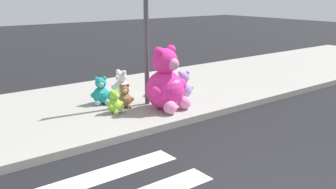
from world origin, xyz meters
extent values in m
cube|color=#9E9B93|center=(0.00, 5.20, 0.07)|extent=(28.00, 4.40, 0.15)
cube|color=white|center=(-1.76, 2.05, 0.00)|extent=(3.20, 0.45, 0.00)
cylinder|color=#4C4C51|center=(1.00, 4.40, 1.75)|extent=(0.11, 0.11, 3.20)
sphere|color=#F22D93|center=(1.11, 3.85, 0.59)|extent=(0.88, 0.88, 0.88)
ellipsoid|color=pink|center=(1.17, 3.54, 0.59)|extent=(0.51, 0.28, 0.57)
sphere|color=#F22D93|center=(1.11, 3.85, 1.25)|extent=(0.58, 0.58, 0.58)
sphere|color=pink|center=(1.16, 3.61, 1.21)|extent=(0.26, 0.26, 0.26)
sphere|color=#F22D93|center=(1.31, 3.89, 1.48)|extent=(0.22, 0.22, 0.22)
sphere|color=#F22D93|center=(1.54, 3.82, 0.66)|extent=(0.28, 0.28, 0.28)
sphere|color=pink|center=(1.42, 3.53, 0.30)|extent=(0.30, 0.30, 0.30)
sphere|color=#F22D93|center=(0.91, 3.81, 1.48)|extent=(0.22, 0.22, 0.22)
sphere|color=#F22D93|center=(0.72, 3.66, 0.66)|extent=(0.28, 0.28, 0.28)
sphere|color=pink|center=(0.94, 3.44, 0.30)|extent=(0.30, 0.30, 0.30)
sphere|color=white|center=(0.81, 5.27, 0.37)|extent=(0.43, 0.43, 0.43)
ellipsoid|color=white|center=(0.66, 5.22, 0.37)|extent=(0.17, 0.26, 0.28)
sphere|color=white|center=(0.81, 5.27, 0.69)|extent=(0.28, 0.28, 0.28)
sphere|color=white|center=(0.70, 5.23, 0.67)|extent=(0.13, 0.13, 0.13)
sphere|color=white|center=(0.85, 5.18, 0.80)|extent=(0.11, 0.11, 0.11)
sphere|color=white|center=(0.83, 5.06, 0.40)|extent=(0.14, 0.14, 0.14)
sphere|color=white|center=(0.68, 5.10, 0.22)|extent=(0.15, 0.15, 0.15)
sphere|color=white|center=(0.78, 5.37, 0.80)|extent=(0.11, 0.11, 0.11)
sphere|color=white|center=(0.69, 5.45, 0.40)|extent=(0.14, 0.14, 0.14)
sphere|color=white|center=(0.60, 5.32, 0.22)|extent=(0.15, 0.15, 0.15)
sphere|color=teal|center=(0.14, 5.09, 0.35)|extent=(0.40, 0.40, 0.40)
ellipsoid|color=#7BBFBC|center=(0.09, 4.95, 0.35)|extent=(0.24, 0.16, 0.26)
sphere|color=teal|center=(0.14, 5.09, 0.65)|extent=(0.26, 0.26, 0.26)
sphere|color=#7BBFBC|center=(0.10, 4.98, 0.64)|extent=(0.12, 0.12, 0.12)
sphere|color=teal|center=(0.23, 5.06, 0.76)|extent=(0.10, 0.10, 0.10)
sphere|color=teal|center=(0.31, 4.97, 0.38)|extent=(0.13, 0.13, 0.13)
sphere|color=#7BBFBC|center=(0.19, 4.89, 0.22)|extent=(0.14, 0.14, 0.14)
sphere|color=teal|center=(0.06, 5.12, 0.76)|extent=(0.10, 0.10, 0.10)
sphere|color=teal|center=(-0.05, 5.11, 0.38)|extent=(0.13, 0.13, 0.13)
sphere|color=#7BBFBC|center=(-0.02, 4.97, 0.22)|extent=(0.14, 0.14, 0.14)
sphere|color=#B28CD8|center=(2.03, 4.29, 0.36)|extent=(0.42, 0.42, 0.42)
ellipsoid|color=silver|center=(2.10, 4.42, 0.36)|extent=(0.25, 0.19, 0.27)
sphere|color=#B28CD8|center=(2.03, 4.29, 0.68)|extent=(0.28, 0.28, 0.28)
sphere|color=silver|center=(2.09, 4.39, 0.66)|extent=(0.13, 0.13, 0.13)
sphere|color=#B28CD8|center=(1.95, 4.33, 0.79)|extent=(0.11, 0.11, 0.11)
sphere|color=#B28CD8|center=(1.88, 4.43, 0.39)|extent=(0.13, 0.13, 0.13)
sphere|color=silver|center=(2.01, 4.50, 0.22)|extent=(0.15, 0.15, 0.15)
sphere|color=#B28CD8|center=(2.12, 4.24, 0.79)|extent=(0.11, 0.11, 0.11)
sphere|color=#B28CD8|center=(2.23, 4.24, 0.39)|extent=(0.13, 0.13, 0.13)
sphere|color=silver|center=(2.22, 4.39, 0.22)|extent=(0.15, 0.15, 0.15)
sphere|color=yellow|center=(1.79, 4.91, 0.34)|extent=(0.38, 0.38, 0.38)
ellipsoid|color=#F0DB80|center=(1.73, 5.04, 0.34)|extent=(0.23, 0.17, 0.25)
sphere|color=yellow|center=(1.79, 4.91, 0.62)|extent=(0.25, 0.25, 0.25)
sphere|color=#F0DB80|center=(1.75, 5.01, 0.61)|extent=(0.11, 0.11, 0.11)
sphere|color=yellow|center=(1.71, 4.88, 0.72)|extent=(0.10, 0.10, 0.10)
sphere|color=yellow|center=(1.61, 4.88, 0.37)|extent=(0.12, 0.12, 0.12)
sphere|color=#F0DB80|center=(1.63, 5.01, 0.22)|extent=(0.13, 0.13, 0.13)
sphere|color=yellow|center=(1.87, 4.95, 0.72)|extent=(0.10, 0.10, 0.10)
sphere|color=yellow|center=(1.93, 5.04, 0.37)|extent=(0.12, 0.12, 0.12)
sphere|color=#F0DB80|center=(1.82, 5.11, 0.22)|extent=(0.13, 0.13, 0.13)
sphere|color=#8CD133|center=(0.04, 4.26, 0.31)|extent=(0.32, 0.32, 0.32)
ellipsoid|color=#B8DE87|center=(0.07, 4.15, 0.31)|extent=(0.19, 0.11, 0.21)
sphere|color=#8CD133|center=(0.04, 4.26, 0.55)|extent=(0.21, 0.21, 0.21)
sphere|color=#B8DE87|center=(0.06, 4.17, 0.54)|extent=(0.10, 0.10, 0.10)
sphere|color=#8CD133|center=(0.11, 4.28, 0.64)|extent=(0.08, 0.08, 0.08)
sphere|color=#8CD133|center=(0.20, 4.26, 0.34)|extent=(0.10, 0.10, 0.10)
sphere|color=#B8DE87|center=(0.16, 4.15, 0.21)|extent=(0.11, 0.11, 0.11)
sphere|color=#8CD133|center=(-0.03, 4.24, 0.64)|extent=(0.08, 0.08, 0.08)
sphere|color=#8CD133|center=(-0.10, 4.18, 0.34)|extent=(0.10, 0.10, 0.10)
sphere|color=#B8DE87|center=(-0.01, 4.11, 0.21)|extent=(0.11, 0.11, 0.11)
sphere|color=olive|center=(0.43, 4.49, 0.32)|extent=(0.34, 0.34, 0.34)
ellipsoid|color=tan|center=(0.39, 4.38, 0.32)|extent=(0.20, 0.14, 0.22)
sphere|color=olive|center=(0.43, 4.49, 0.57)|extent=(0.22, 0.22, 0.22)
sphere|color=tan|center=(0.40, 4.40, 0.56)|extent=(0.10, 0.10, 0.10)
sphere|color=olive|center=(0.50, 4.46, 0.66)|extent=(0.08, 0.08, 0.08)
sphere|color=olive|center=(0.57, 4.39, 0.34)|extent=(0.11, 0.11, 0.11)
sphere|color=tan|center=(0.47, 4.32, 0.21)|extent=(0.12, 0.12, 0.12)
sphere|color=olive|center=(0.36, 4.52, 0.66)|extent=(0.08, 0.08, 0.08)
sphere|color=olive|center=(0.27, 4.51, 0.34)|extent=(0.11, 0.11, 0.11)
sphere|color=tan|center=(0.29, 4.39, 0.21)|extent=(0.12, 0.12, 0.12)
camera|label=1|loc=(-3.85, -2.77, 2.74)|focal=40.39mm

